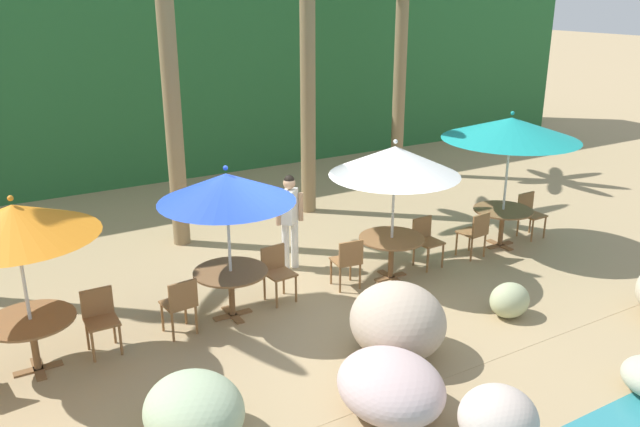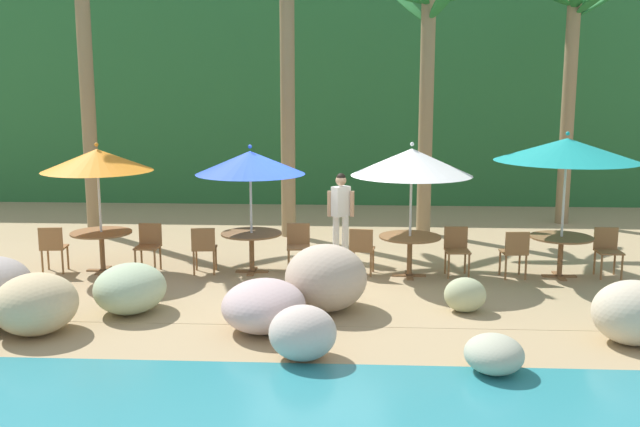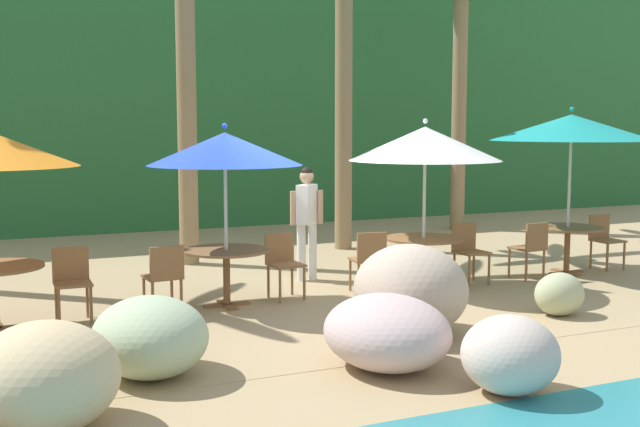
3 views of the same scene
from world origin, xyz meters
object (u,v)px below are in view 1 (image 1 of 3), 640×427
(umbrella_teal, at_px, (511,129))
(waiter_in_white, at_px, (290,215))
(umbrella_white, at_px, (395,161))
(dining_table_orange, at_px, (32,328))
(umbrella_orange, at_px, (14,221))
(dining_table_blue, at_px, (231,279))
(chair_white_seaward, at_px, (426,238))
(palm_tree_second, at_px, (165,11))
(chair_blue_inland, at_px, (181,303))
(palm_tree_third, at_px, (306,24))
(chair_blue_seaward, at_px, (277,269))
(dining_table_teal, at_px, (503,216))
(chair_teal_inland, at_px, (476,231))
(umbrella_blue, at_px, (226,188))
(chair_orange_seaward, at_px, (100,316))
(palm_tree_fourth, at_px, (402,19))
(chair_teal_seaward, at_px, (529,211))
(dining_table_white, at_px, (392,244))
(chair_white_inland, at_px, (348,260))

(umbrella_teal, xyz_separation_m, waiter_in_white, (-3.94, 1.13, -1.29))
(umbrella_teal, relative_size, waiter_in_white, 1.52)
(umbrella_white, bearing_deg, dining_table_orange, 179.47)
(umbrella_orange, height_order, dining_table_blue, umbrella_orange)
(chair_white_seaward, distance_m, palm_tree_second, 5.99)
(chair_blue_inland, height_order, palm_tree_third, palm_tree_third)
(umbrella_white, distance_m, palm_tree_third, 4.30)
(chair_blue_seaward, relative_size, dining_table_teal, 0.79)
(palm_tree_third, bearing_deg, chair_teal_inland, -71.54)
(umbrella_orange, xyz_separation_m, palm_tree_second, (3.11, 3.32, 2.24))
(umbrella_blue, height_order, umbrella_teal, umbrella_teal)
(chair_orange_seaward, height_order, dining_table_teal, chair_orange_seaward)
(umbrella_white, distance_m, palm_tree_fourth, 6.93)
(dining_table_teal, bearing_deg, chair_teal_seaward, 7.41)
(dining_table_teal, relative_size, chair_teal_inland, 1.26)
(chair_orange_seaward, xyz_separation_m, chair_blue_seaward, (2.74, 0.15, 0.00))
(chair_teal_seaward, height_order, palm_tree_third, palm_tree_third)
(chair_blue_inland, distance_m, chair_teal_inland, 5.53)
(umbrella_orange, xyz_separation_m, chair_teal_seaward, (9.12, 0.16, -1.54))
(chair_teal_inland, bearing_deg, dining_table_orange, 179.08)
(dining_table_white, bearing_deg, chair_blue_inland, -179.24)
(chair_teal_inland, bearing_deg, waiter_in_white, 157.19)
(chair_teal_inland, distance_m, palm_tree_third, 5.36)
(chair_orange_seaward, distance_m, chair_white_inland, 3.90)
(umbrella_white, bearing_deg, chair_teal_seaward, 3.47)
(dining_table_blue, distance_m, chair_teal_seaward, 6.38)
(umbrella_blue, distance_m, dining_table_white, 3.18)
(chair_orange_seaward, bearing_deg, chair_white_seaward, 0.03)
(palm_tree_fourth, bearing_deg, palm_tree_second, -163.90)
(dining_table_white, xyz_separation_m, dining_table_teal, (2.67, 0.10, 0.00))
(dining_table_blue, distance_m, chair_teal_inland, 4.69)
(umbrella_orange, height_order, chair_blue_inland, umbrella_orange)
(chair_blue_inland, distance_m, chair_white_inland, 2.84)
(umbrella_blue, height_order, waiter_in_white, umbrella_blue)
(umbrella_blue, bearing_deg, chair_teal_inland, -2.31)
(umbrella_blue, relative_size, chair_white_inland, 2.69)
(umbrella_orange, bearing_deg, chair_blue_inland, -3.01)
(dining_table_orange, relative_size, palm_tree_second, 0.17)
(umbrella_orange, relative_size, chair_white_inland, 2.72)
(chair_blue_seaward, bearing_deg, chair_blue_inland, -168.75)
(chair_teal_seaward, bearing_deg, umbrella_blue, -179.17)
(dining_table_teal, relative_size, palm_tree_third, 0.19)
(umbrella_white, height_order, chair_teal_inland, umbrella_white)
(umbrella_teal, xyz_separation_m, dining_table_teal, (0.00, 0.00, -1.66))
(dining_table_blue, bearing_deg, chair_blue_seaward, 11.03)
(chair_white_inland, xyz_separation_m, chair_teal_inland, (2.69, -0.09, 0.00))
(chair_orange_seaward, distance_m, palm_tree_third, 7.32)
(dining_table_orange, relative_size, umbrella_blue, 0.47)
(dining_table_teal, bearing_deg, dining_table_white, -177.79)
(umbrella_teal, distance_m, waiter_in_white, 4.29)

